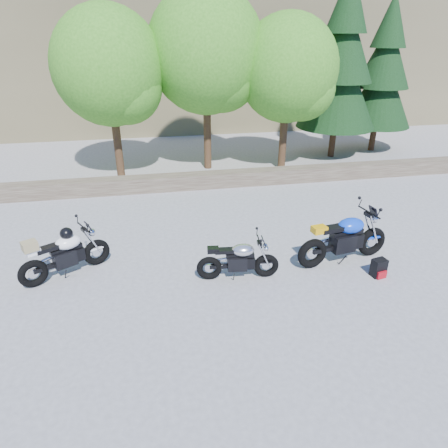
{
  "coord_description": "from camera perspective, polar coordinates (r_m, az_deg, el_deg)",
  "views": [
    {
      "loc": [
        -1.36,
        -7.3,
        4.86
      ],
      "look_at": [
        0.2,
        1.0,
        0.75
      ],
      "focal_mm": 32.0,
      "sensor_mm": 36.0,
      "label": 1
    }
  ],
  "objects": [
    {
      "name": "ground",
      "position": [
        8.88,
        -0.08,
        -7.25
      ],
      "size": [
        90.0,
        90.0,
        0.0
      ],
      "primitive_type": "plane",
      "color": "gray",
      "rests_on": "ground"
    },
    {
      "name": "stone_wall",
      "position": [
        13.67,
        -4.33,
        6.17
      ],
      "size": [
        22.0,
        0.55,
        0.5
      ],
      "primitive_type": "cube",
      "color": "#473A2F",
      "rests_on": "ground"
    },
    {
      "name": "tree_decid_left",
      "position": [
        14.53,
        -15.67,
        20.23
      ],
      "size": [
        3.67,
        3.67,
        5.62
      ],
      "color": "#382314",
      "rests_on": "ground"
    },
    {
      "name": "tree_decid_mid",
      "position": [
        15.03,
        -2.12,
        22.8
      ],
      "size": [
        4.08,
        4.08,
        6.24
      ],
      "color": "#382314",
      "rests_on": "ground"
    },
    {
      "name": "tree_decid_right",
      "position": [
        15.17,
        9.52,
        20.48
      ],
      "size": [
        3.54,
        3.54,
        5.41
      ],
      "color": "#382314",
      "rests_on": "ground"
    },
    {
      "name": "conifer_near",
      "position": [
        17.29,
        16.45,
        21.08
      ],
      "size": [
        3.17,
        3.17,
        7.06
      ],
      "color": "#382314",
      "rests_on": "ground"
    },
    {
      "name": "conifer_far",
      "position": [
        18.9,
        21.81,
        19.42
      ],
      "size": [
        2.82,
        2.82,
        6.27
      ],
      "color": "#382314",
      "rests_on": "ground"
    },
    {
      "name": "silver_bike",
      "position": [
        8.56,
        2.09,
        -5.21
      ],
      "size": [
        1.79,
        0.57,
        0.9
      ],
      "rotation": [
        0.0,
        0.0,
        -0.1
      ],
      "color": "black",
      "rests_on": "ground"
    },
    {
      "name": "white_bike",
      "position": [
        9.26,
        -21.88,
        -3.88
      ],
      "size": [
        1.82,
        1.11,
        1.11
      ],
      "rotation": [
        0.0,
        0.0,
        0.51
      ],
      "color": "black",
      "rests_on": "ground"
    },
    {
      "name": "blue_bike",
      "position": [
        9.5,
        16.83,
        -2.09
      ],
      "size": [
        2.33,
        0.75,
        1.18
      ],
      "rotation": [
        0.0,
        0.0,
        0.17
      ],
      "color": "black",
      "rests_on": "ground"
    },
    {
      "name": "backpack",
      "position": [
        9.36,
        21.25,
        -5.9
      ],
      "size": [
        0.34,
        0.31,
        0.41
      ],
      "rotation": [
        0.0,
        0.0,
        0.19
      ],
      "color": "black",
      "rests_on": "ground"
    }
  ]
}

